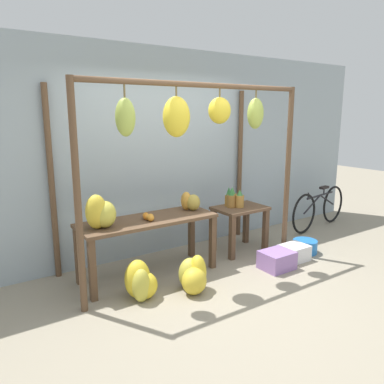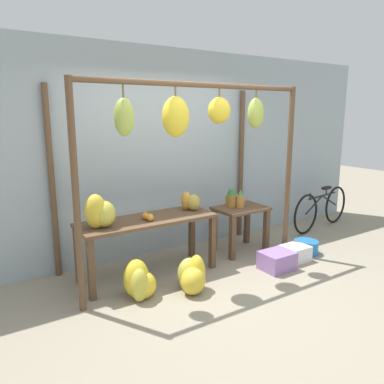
# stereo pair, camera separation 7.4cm
# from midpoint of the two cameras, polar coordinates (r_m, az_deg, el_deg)

# --- Properties ---
(ground_plane) EXTENTS (20.00, 20.00, 0.00)m
(ground_plane) POSITION_cam_midpoint_polar(r_m,az_deg,el_deg) (4.31, 5.41, -14.92)
(ground_plane) COLOR gray
(shop_wall_back) EXTENTS (8.00, 0.08, 2.80)m
(shop_wall_back) POSITION_cam_midpoint_polar(r_m,az_deg,el_deg) (5.17, -4.93, 5.86)
(shop_wall_back) COLOR #99A8B2
(shop_wall_back) RESTS_ON ground_plane
(stall_awning) EXTENTS (2.93, 1.15, 2.27)m
(stall_awning) POSITION_cam_midpoint_polar(r_m,az_deg,el_deg) (4.33, 0.11, 8.64)
(stall_awning) COLOR brown
(stall_awning) RESTS_ON ground_plane
(display_table_main) EXTENTS (1.66, 0.58, 0.72)m
(display_table_main) POSITION_cam_midpoint_polar(r_m,az_deg,el_deg) (4.51, -6.28, -5.39)
(display_table_main) COLOR brown
(display_table_main) RESTS_ON ground_plane
(display_table_side) EXTENTS (0.72, 0.52, 0.65)m
(display_table_side) POSITION_cam_midpoint_polar(r_m,az_deg,el_deg) (5.36, 7.79, -3.99)
(display_table_side) COLOR brown
(display_table_side) RESTS_ON ground_plane
(banana_pile_on_table) EXTENTS (0.39, 0.36, 0.38)m
(banana_pile_on_table) POSITION_cam_midpoint_polar(r_m,az_deg,el_deg) (4.18, -13.35, -3.09)
(banana_pile_on_table) COLOR gold
(banana_pile_on_table) RESTS_ON display_table_main
(orange_pile) EXTENTS (0.11, 0.20, 0.08)m
(orange_pile) POSITION_cam_midpoint_polar(r_m,az_deg,el_deg) (4.42, -6.24, -3.76)
(orange_pile) COLOR orange
(orange_pile) RESTS_ON display_table_main
(pineapple_cluster) EXTENTS (0.22, 0.26, 0.28)m
(pineapple_cluster) POSITION_cam_midpoint_polar(r_m,az_deg,el_deg) (5.30, 6.76, -1.03)
(pineapple_cluster) COLOR #B27F38
(pineapple_cluster) RESTS_ON display_table_side
(banana_pile_ground_left) EXTENTS (0.35, 0.38, 0.42)m
(banana_pile_ground_left) POSITION_cam_midpoint_polar(r_m,az_deg,el_deg) (4.12, -7.53, -13.45)
(banana_pile_ground_left) COLOR yellow
(banana_pile_ground_left) RESTS_ON ground_plane
(banana_pile_ground_right) EXTENTS (0.42, 0.45, 0.41)m
(banana_pile_ground_right) POSITION_cam_midpoint_polar(r_m,az_deg,el_deg) (4.25, 0.59, -12.65)
(banana_pile_ground_right) COLOR yellow
(banana_pile_ground_right) RESTS_ON ground_plane
(fruit_crate_white) EXTENTS (0.40, 0.33, 0.23)m
(fruit_crate_white) POSITION_cam_midpoint_polar(r_m,az_deg,el_deg) (4.94, 13.24, -10.14)
(fruit_crate_white) COLOR #9970B7
(fruit_crate_white) RESTS_ON ground_plane
(blue_bucket) EXTENTS (0.34, 0.34, 0.18)m
(blue_bucket) POSITION_cam_midpoint_polar(r_m,az_deg,el_deg) (5.58, 17.33, -8.01)
(blue_bucket) COLOR blue
(blue_bucket) RESTS_ON ground_plane
(parked_bicycle) EXTENTS (1.62, 0.29, 0.71)m
(parked_bicycle) POSITION_cam_midpoint_polar(r_m,az_deg,el_deg) (6.78, 19.42, -2.35)
(parked_bicycle) COLOR black
(parked_bicycle) RESTS_ON ground_plane
(papaya_pile) EXTENTS (0.23, 0.25, 0.24)m
(papaya_pile) POSITION_cam_midpoint_polar(r_m,az_deg,el_deg) (4.80, 0.15, -1.49)
(papaya_pile) COLOR gold
(papaya_pile) RESTS_ON display_table_main
(fruit_crate_purple) EXTENTS (0.36, 0.30, 0.21)m
(fruit_crate_purple) POSITION_cam_midpoint_polar(r_m,az_deg,el_deg) (5.27, 15.77, -8.98)
(fruit_crate_purple) COLOR silver
(fruit_crate_purple) RESTS_ON ground_plane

